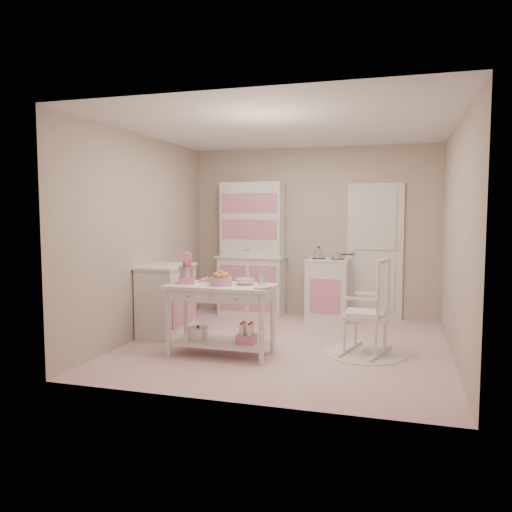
{
  "coord_description": "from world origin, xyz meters",
  "views": [
    {
      "loc": [
        1.31,
        -5.78,
        1.61
      ],
      "look_at": [
        -0.34,
        -0.08,
        1.09
      ],
      "focal_mm": 35.0,
      "sensor_mm": 36.0,
      "label": 1
    }
  ],
  "objects_px": {
    "stove": "(328,289)",
    "work_table": "(221,320)",
    "base_cabinet": "(166,300)",
    "stand_mixer": "(187,268)",
    "rocking_chair": "(365,306)",
    "bread_basket": "(221,281)",
    "hutch": "(252,249)"
  },
  "relations": [
    {
      "from": "stand_mixer",
      "to": "bread_basket",
      "type": "distance_m",
      "value": 0.46
    },
    {
      "from": "rocking_chair",
      "to": "stove",
      "type": "bearing_deg",
      "value": 127.61
    },
    {
      "from": "base_cabinet",
      "to": "bread_basket",
      "type": "height_order",
      "value": "base_cabinet"
    },
    {
      "from": "stove",
      "to": "bread_basket",
      "type": "xyz_separation_m",
      "value": [
        -0.87,
        -2.24,
        0.39
      ]
    },
    {
      "from": "stove",
      "to": "work_table",
      "type": "xyz_separation_m",
      "value": [
        -0.89,
        -2.19,
        -0.06
      ]
    },
    {
      "from": "stove",
      "to": "work_table",
      "type": "distance_m",
      "value": 2.37
    },
    {
      "from": "hutch",
      "to": "work_table",
      "type": "relative_size",
      "value": 1.73
    },
    {
      "from": "base_cabinet",
      "to": "stand_mixer",
      "type": "xyz_separation_m",
      "value": [
        0.6,
        -0.68,
        0.51
      ]
    },
    {
      "from": "stove",
      "to": "stand_mixer",
      "type": "distance_m",
      "value": 2.59
    },
    {
      "from": "work_table",
      "to": "stand_mixer",
      "type": "relative_size",
      "value": 3.53
    },
    {
      "from": "work_table",
      "to": "base_cabinet",
      "type": "bearing_deg",
      "value": 145.58
    },
    {
      "from": "hutch",
      "to": "bread_basket",
      "type": "distance_m",
      "value": 2.32
    },
    {
      "from": "hutch",
      "to": "rocking_chair",
      "type": "distance_m",
      "value": 2.61
    },
    {
      "from": "stove",
      "to": "stand_mixer",
      "type": "xyz_separation_m",
      "value": [
        -1.31,
        -2.17,
        0.51
      ]
    },
    {
      "from": "stand_mixer",
      "to": "work_table",
      "type": "bearing_deg",
      "value": -24.04
    },
    {
      "from": "stove",
      "to": "bread_basket",
      "type": "relative_size",
      "value": 3.68
    },
    {
      "from": "stove",
      "to": "rocking_chair",
      "type": "bearing_deg",
      "value": -68.7
    },
    {
      "from": "hutch",
      "to": "stove",
      "type": "bearing_deg",
      "value": -2.39
    },
    {
      "from": "rocking_chair",
      "to": "base_cabinet",
      "type": "bearing_deg",
      "value": -168.48
    },
    {
      "from": "stand_mixer",
      "to": "stove",
      "type": "bearing_deg",
      "value": 37.55
    },
    {
      "from": "work_table",
      "to": "stand_mixer",
      "type": "xyz_separation_m",
      "value": [
        -0.42,
        0.02,
        0.57
      ]
    },
    {
      "from": "base_cabinet",
      "to": "hutch",
      "type": "bearing_deg",
      "value": 65.17
    },
    {
      "from": "base_cabinet",
      "to": "work_table",
      "type": "bearing_deg",
      "value": -34.42
    },
    {
      "from": "base_cabinet",
      "to": "stove",
      "type": "bearing_deg",
      "value": 37.96
    },
    {
      "from": "hutch",
      "to": "bread_basket",
      "type": "height_order",
      "value": "hutch"
    },
    {
      "from": "base_cabinet",
      "to": "work_table",
      "type": "xyz_separation_m",
      "value": [
        1.02,
        -0.7,
        -0.06
      ]
    },
    {
      "from": "base_cabinet",
      "to": "stand_mixer",
      "type": "bearing_deg",
      "value": -48.5
    },
    {
      "from": "stand_mixer",
      "to": "base_cabinet",
      "type": "bearing_deg",
      "value": 110.18
    },
    {
      "from": "hutch",
      "to": "work_table",
      "type": "xyz_separation_m",
      "value": [
        0.31,
        -2.24,
        -0.64
      ]
    },
    {
      "from": "rocking_chair",
      "to": "stand_mixer",
      "type": "distance_m",
      "value": 2.08
    },
    {
      "from": "hutch",
      "to": "stand_mixer",
      "type": "xyz_separation_m",
      "value": [
        -0.11,
        -2.22,
        -0.07
      ]
    },
    {
      "from": "rocking_chair",
      "to": "stand_mixer",
      "type": "bearing_deg",
      "value": -150.51
    }
  ]
}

